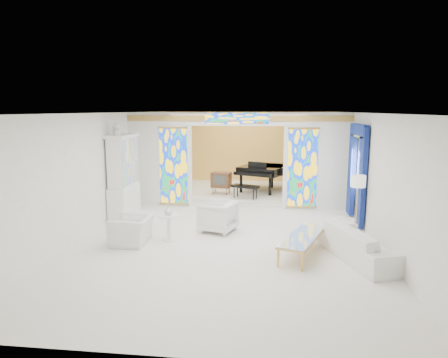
# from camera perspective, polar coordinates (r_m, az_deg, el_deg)

# --- Properties ---
(floor) EXTENTS (12.00, 12.00, 0.00)m
(floor) POSITION_cam_1_polar(r_m,az_deg,el_deg) (10.96, 1.00, -6.46)
(floor) COLOR white
(floor) RESTS_ON ground
(ceiling) EXTENTS (7.00, 12.00, 0.02)m
(ceiling) POSITION_cam_1_polar(r_m,az_deg,el_deg) (10.52, 1.05, 9.42)
(ceiling) COLOR silver
(ceiling) RESTS_ON wall_back
(wall_back) EXTENTS (7.00, 0.02, 3.00)m
(wall_back) POSITION_cam_1_polar(r_m,az_deg,el_deg) (16.57, 3.03, 4.38)
(wall_back) COLOR white
(wall_back) RESTS_ON floor
(wall_front) EXTENTS (7.00, 0.02, 3.00)m
(wall_front) POSITION_cam_1_polar(r_m,az_deg,el_deg) (4.84, -5.91, -9.25)
(wall_front) COLOR white
(wall_front) RESTS_ON floor
(wall_left) EXTENTS (0.02, 12.00, 3.00)m
(wall_left) POSITION_cam_1_polar(r_m,az_deg,el_deg) (11.51, -16.60, 1.56)
(wall_left) COLOR white
(wall_left) RESTS_ON floor
(wall_right) EXTENTS (0.02, 12.00, 3.00)m
(wall_right) POSITION_cam_1_polar(r_m,az_deg,el_deg) (10.88, 19.71, 0.93)
(wall_right) COLOR white
(wall_right) RESTS_ON floor
(partition_wall) EXTENTS (7.00, 0.22, 3.00)m
(partition_wall) POSITION_cam_1_polar(r_m,az_deg,el_deg) (12.58, 1.91, 3.35)
(partition_wall) COLOR white
(partition_wall) RESTS_ON floor
(stained_glass_left) EXTENTS (0.90, 0.04, 2.40)m
(stained_glass_left) POSITION_cam_1_polar(r_m,az_deg,el_deg) (12.85, -7.21, 1.82)
(stained_glass_left) COLOR gold
(stained_glass_left) RESTS_ON partition_wall
(stained_glass_right) EXTENTS (0.90, 0.04, 2.40)m
(stained_glass_right) POSITION_cam_1_polar(r_m,az_deg,el_deg) (12.53, 11.16, 1.51)
(stained_glass_right) COLOR gold
(stained_glass_right) RESTS_ON partition_wall
(stained_glass_transom) EXTENTS (2.00, 0.04, 0.34)m
(stained_glass_transom) POSITION_cam_1_polar(r_m,az_deg,el_deg) (12.40, 1.90, 8.66)
(stained_glass_transom) COLOR gold
(stained_glass_transom) RESTS_ON partition_wall
(alcove_platform) EXTENTS (6.80, 3.80, 0.18)m
(alcove_platform) POSITION_cam_1_polar(r_m,az_deg,el_deg) (14.91, 2.53, -1.71)
(alcove_platform) COLOR white
(alcove_platform) RESTS_ON floor
(gold_curtain_back) EXTENTS (6.70, 0.10, 2.90)m
(gold_curtain_back) POSITION_cam_1_polar(r_m,az_deg,el_deg) (16.45, 3.00, 4.34)
(gold_curtain_back) COLOR gold
(gold_curtain_back) RESTS_ON wall_back
(chandelier) EXTENTS (0.48, 0.48, 0.30)m
(chandelier) POSITION_cam_1_polar(r_m,az_deg,el_deg) (14.50, 3.37, 7.76)
(chandelier) COLOR gold
(chandelier) RESTS_ON ceiling
(blue_drapes) EXTENTS (0.14, 1.85, 2.65)m
(blue_drapes) POSITION_cam_1_polar(r_m,az_deg,el_deg) (11.52, 18.47, 1.86)
(blue_drapes) COLOR navy
(blue_drapes) RESTS_ON wall_right
(china_cabinet) EXTENTS (0.56, 1.46, 2.72)m
(china_cabinet) POSITION_cam_1_polar(r_m,az_deg,el_deg) (12.00, -14.17, 0.40)
(china_cabinet) COLOR white
(china_cabinet) RESTS_ON floor
(armchair_left) EXTENTS (0.87, 1.00, 0.65)m
(armchair_left) POSITION_cam_1_polar(r_m,az_deg,el_deg) (9.61, -12.96, -7.07)
(armchair_left) COLOR silver
(armchair_left) RESTS_ON floor
(armchair_right) EXTENTS (1.08, 1.06, 0.78)m
(armchair_right) POSITION_cam_1_polar(r_m,az_deg,el_deg) (10.24, -0.88, -5.36)
(armchair_right) COLOR silver
(armchair_right) RESTS_ON floor
(sofa) EXTENTS (1.62, 2.50, 0.68)m
(sofa) POSITION_cam_1_polar(r_m,az_deg,el_deg) (8.91, 19.01, -8.62)
(sofa) COLOR white
(sofa) RESTS_ON floor
(side_table) EXTENTS (0.60, 0.60, 0.62)m
(side_table) POSITION_cam_1_polar(r_m,az_deg,el_deg) (9.65, -7.91, -6.31)
(side_table) COLOR white
(side_table) RESTS_ON floor
(vase) EXTENTS (0.25, 0.25, 0.20)m
(vase) POSITION_cam_1_polar(r_m,az_deg,el_deg) (9.57, -7.95, -4.47)
(vase) COLOR silver
(vase) RESTS_ON side_table
(coffee_table) EXTENTS (1.21, 2.02, 0.43)m
(coffee_table) POSITION_cam_1_polar(r_m,az_deg,el_deg) (8.80, 11.21, -8.10)
(coffee_table) COLOR silver
(coffee_table) RESTS_ON floor
(floor_lamp) EXTENTS (0.40, 0.40, 1.49)m
(floor_lamp) POSITION_cam_1_polar(r_m,az_deg,el_deg) (10.40, 18.60, -0.68)
(floor_lamp) COLOR gold
(floor_lamp) RESTS_ON floor
(grand_piano) EXTENTS (2.41, 2.88, 1.11)m
(grand_piano) POSITION_cam_1_polar(r_m,az_deg,el_deg) (14.53, 6.28, 1.29)
(grand_piano) COLOR black
(grand_piano) RESTS_ON alcove_platform
(tv_console) EXTENTS (0.72, 0.55, 0.75)m
(tv_console) POSITION_cam_1_polar(r_m,az_deg,el_deg) (13.88, -0.40, -0.13)
(tv_console) COLOR brown
(tv_console) RESTS_ON alcove_platform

